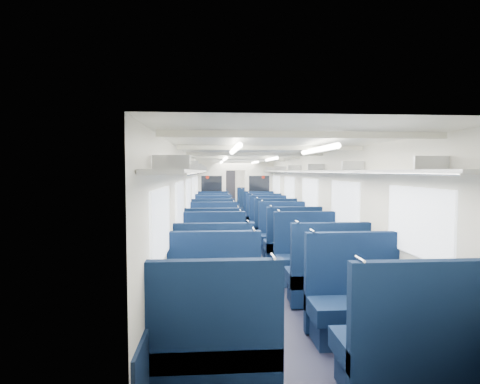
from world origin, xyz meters
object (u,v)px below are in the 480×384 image
(seat_22, at_px, (213,207))
(seat_1, at_px, (405,352))
(seat_2, at_px, (214,304))
(seat_13, at_px, (274,229))
(seat_21, at_px, (253,209))
(seat_0, at_px, (215,351))
(seat_10, at_px, (213,239))
(seat_5, at_px, (327,278))
(end_door, at_px, (228,189))
(bulkhead, at_px, (235,191))
(seat_19, at_px, (259,215))
(seat_4, at_px, (214,279))
(seat_8, at_px, (214,249))
(seat_9, at_px, (292,246))
(seat_18, at_px, (213,215))
(seat_16, at_px, (213,219))
(seat_17, at_px, (263,219))
(seat_6, at_px, (214,260))
(seat_20, at_px, (213,209))
(seat_23, at_px, (250,207))
(seat_11, at_px, (283,238))
(seat_7, at_px, (307,260))
(seat_3, at_px, (356,306))
(seat_12, at_px, (213,230))
(seat_15, at_px, (269,224))

(seat_22, bearing_deg, seat_1, -83.06)
(seat_2, relative_size, seat_13, 1.00)
(seat_21, bearing_deg, seat_22, 145.07)
(seat_0, bearing_deg, seat_10, 90.00)
(seat_5, bearing_deg, end_door, 93.17)
(bulkhead, xyz_separation_m, seat_19, (0.83, -0.48, -0.84))
(seat_4, bearing_deg, seat_8, 90.00)
(bulkhead, height_order, seat_13, bulkhead)
(seat_9, xyz_separation_m, seat_10, (-1.66, 1.04, 0.00))
(seat_18, bearing_deg, seat_8, -90.00)
(seat_0, bearing_deg, seat_16, 90.00)
(seat_17, bearing_deg, seat_1, -90.00)
(end_door, relative_size, seat_6, 1.57)
(seat_8, xyz_separation_m, seat_16, (0.00, 4.73, 0.00))
(seat_9, bearing_deg, seat_20, 102.03)
(bulkhead, height_order, seat_17, bulkhead)
(seat_18, bearing_deg, seat_0, -90.00)
(seat_2, bearing_deg, seat_18, 90.00)
(seat_19, height_order, seat_23, same)
(seat_11, bearing_deg, end_door, 94.10)
(seat_7, relative_size, seat_8, 1.00)
(seat_0, relative_size, seat_10, 1.00)
(seat_8, xyz_separation_m, seat_21, (1.66, 7.94, 0.00))
(seat_5, bearing_deg, seat_23, 90.00)
(seat_13, bearing_deg, seat_1, -90.00)
(bulkhead, relative_size, seat_18, 2.20)
(seat_11, height_order, seat_19, same)
(seat_13, distance_m, seat_18, 3.80)
(seat_3, xyz_separation_m, seat_10, (-1.66, 4.58, 0.00))
(seat_2, height_order, seat_11, same)
(seat_19, bearing_deg, seat_22, 116.78)
(seat_18, bearing_deg, seat_11, -70.71)
(seat_9, xyz_separation_m, seat_16, (-1.66, 4.57, 0.00))
(seat_12, height_order, seat_13, same)
(seat_21, bearing_deg, seat_20, -179.91)
(seat_8, distance_m, seat_20, 7.94)
(seat_19, distance_m, seat_23, 3.19)
(seat_2, xyz_separation_m, seat_22, (0.00, 12.31, 0.00))
(seat_23, bearing_deg, seat_15, -90.00)
(seat_5, height_order, seat_8, same)
(seat_1, relative_size, seat_15, 1.00)
(end_door, bearing_deg, bulkhead, -90.00)
(seat_5, bearing_deg, seat_1, -90.00)
(bulkhead, xyz_separation_m, seat_22, (-0.83, 2.81, -0.84))
(seat_2, bearing_deg, seat_9, 63.71)
(seat_1, distance_m, seat_5, 2.29)
(seat_2, relative_size, seat_23, 1.00)
(seat_6, height_order, seat_7, same)
(seat_22, bearing_deg, seat_12, -90.00)
(seat_1, xyz_separation_m, seat_3, (0.00, 1.15, 0.00))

